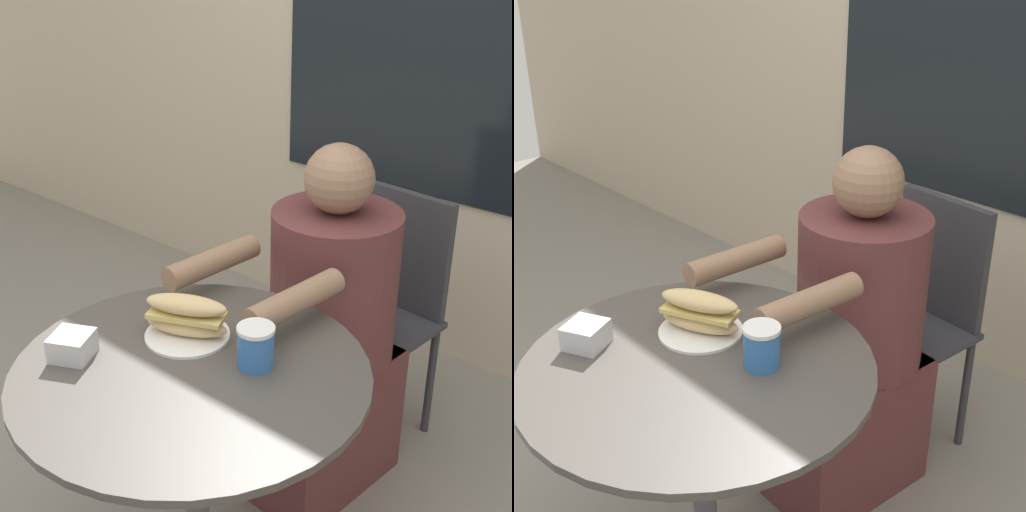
% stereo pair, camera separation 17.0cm
% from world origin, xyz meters
% --- Properties ---
extents(storefront_wall, '(8.00, 0.09, 2.80)m').
position_xyz_m(storefront_wall, '(-0.00, 1.57, 1.40)').
color(storefront_wall, '#B7A88E').
rests_on(storefront_wall, ground_plane).
extents(cafe_table, '(0.83, 0.83, 0.75)m').
position_xyz_m(cafe_table, '(0.00, 0.00, 0.55)').
color(cafe_table, '#47423D').
rests_on(cafe_table, ground_plane).
extents(diner_chair, '(0.41, 0.41, 0.87)m').
position_xyz_m(diner_chair, '(-0.05, 0.97, 0.52)').
color(diner_chair, '#333338').
rests_on(diner_chair, ground_plane).
extents(seated_diner, '(0.42, 0.70, 1.12)m').
position_xyz_m(seated_diner, '(-0.06, 0.61, 0.48)').
color(seated_diner, brown).
rests_on(seated_diner, ground_plane).
extents(sandwich_on_plate, '(0.22, 0.21, 0.11)m').
position_xyz_m(sandwich_on_plate, '(-0.10, 0.09, 0.80)').
color(sandwich_on_plate, white).
rests_on(sandwich_on_plate, cafe_table).
extents(drink_cup, '(0.09, 0.09, 0.10)m').
position_xyz_m(drink_cup, '(0.11, 0.10, 0.80)').
color(drink_cup, '#336BB7').
rests_on(drink_cup, cafe_table).
extents(napkin_box, '(0.12, 0.12, 0.06)m').
position_xyz_m(napkin_box, '(-0.24, -0.15, 0.78)').
color(napkin_box, silver).
rests_on(napkin_box, cafe_table).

